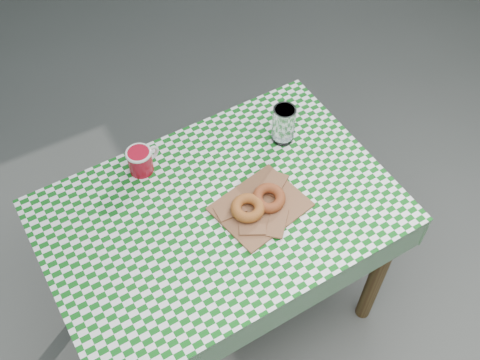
{
  "coord_description": "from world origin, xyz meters",
  "views": [
    {
      "loc": [
        -0.4,
        -1.1,
        2.26
      ],
      "look_at": [
        0.15,
        -0.1,
        0.79
      ],
      "focal_mm": 42.03,
      "sensor_mm": 36.0,
      "label": 1
    }
  ],
  "objects_px": {
    "paper_bag": "(260,206)",
    "drinking_glass": "(284,124)",
    "table": "(223,267)",
    "coffee_mug": "(140,161)"
  },
  "relations": [
    {
      "from": "paper_bag",
      "to": "drinking_glass",
      "type": "distance_m",
      "value": 0.32
    },
    {
      "from": "table",
      "to": "coffee_mug",
      "type": "height_order",
      "value": "coffee_mug"
    },
    {
      "from": "table",
      "to": "drinking_glass",
      "type": "relative_size",
      "value": 7.73
    },
    {
      "from": "paper_bag",
      "to": "coffee_mug",
      "type": "relative_size",
      "value": 1.69
    },
    {
      "from": "paper_bag",
      "to": "table",
      "type": "bearing_deg",
      "value": 154.73
    },
    {
      "from": "table",
      "to": "drinking_glass",
      "type": "height_order",
      "value": "drinking_glass"
    },
    {
      "from": "coffee_mug",
      "to": "table",
      "type": "bearing_deg",
      "value": -76.93
    },
    {
      "from": "paper_bag",
      "to": "drinking_glass",
      "type": "relative_size",
      "value": 1.93
    },
    {
      "from": "table",
      "to": "drinking_glass",
      "type": "xyz_separation_m",
      "value": [
        0.34,
        0.17,
        0.45
      ]
    },
    {
      "from": "paper_bag",
      "to": "coffee_mug",
      "type": "bearing_deg",
      "value": 129.37
    }
  ]
}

